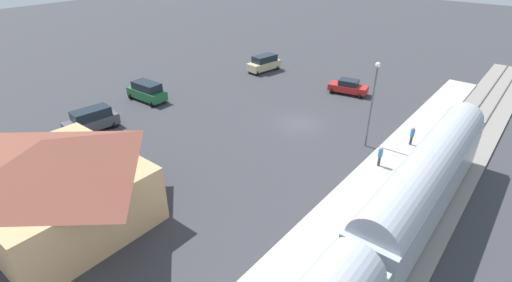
# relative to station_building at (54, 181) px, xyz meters

# --- Properties ---
(ground_plane) EXTENTS (200.00, 200.00, 0.00)m
(ground_plane) POSITION_rel_station_building_xyz_m (-4.00, -22.00, -3.11)
(ground_plane) COLOR #38383D
(railway_track) EXTENTS (4.80, 70.00, 0.30)m
(railway_track) POSITION_rel_station_building_xyz_m (-18.00, -22.00, -3.02)
(railway_track) COLOR gray
(railway_track) RESTS_ON ground
(platform) EXTENTS (3.20, 46.00, 0.30)m
(platform) POSITION_rel_station_building_xyz_m (-14.00, -22.00, -2.96)
(platform) COLOR #B7B2A8
(platform) RESTS_ON ground
(station_building) EXTENTS (11.19, 9.74, 6.01)m
(station_building) POSITION_rel_station_building_xyz_m (0.00, 0.00, 0.00)
(station_building) COLOR tan
(station_building) RESTS_ON ground
(pedestrian_on_platform) EXTENTS (0.36, 0.36, 1.71)m
(pedestrian_on_platform) POSITION_rel_station_building_xyz_m (-14.41, -24.16, -1.83)
(pedestrian_on_platform) COLOR #333338
(pedestrian_on_platform) RESTS_ON platform
(pedestrian_waiting_far) EXTENTS (0.36, 0.36, 1.71)m
(pedestrian_waiting_far) POSITION_rel_station_building_xyz_m (-13.62, -19.00, -1.83)
(pedestrian_waiting_far) COLOR #333338
(pedestrian_waiting_far) RESTS_ON platform
(suv_tan) EXTENTS (2.69, 5.14, 2.22)m
(suv_tan) POSITION_rel_station_building_xyz_m (9.16, -33.30, -1.97)
(suv_tan) COLOR #C6B284
(suv_tan) RESTS_ON ground
(suv_charcoal) EXTENTS (2.50, 5.09, 2.22)m
(suv_charcoal) POSITION_rel_station_building_xyz_m (10.65, -8.19, -1.97)
(suv_charcoal) COLOR #47494F
(suv_charcoal) RESTS_ON ground
(suv_green) EXTENTS (4.95, 2.50, 2.22)m
(suv_green) POSITION_rel_station_building_xyz_m (12.83, -16.25, -1.97)
(suv_green) COLOR #236638
(suv_green) RESTS_ON ground
(sedan_red) EXTENTS (4.76, 2.89, 1.74)m
(sedan_red) POSITION_rel_station_building_xyz_m (-4.03, -32.69, -2.24)
(sedan_red) COLOR red
(sedan_red) RESTS_ON ground
(light_pole_near_platform) EXTENTS (0.44, 0.44, 7.70)m
(light_pole_near_platform) POSITION_rel_station_building_xyz_m (-11.20, -21.94, 1.74)
(light_pole_near_platform) COLOR #515156
(light_pole_near_platform) RESTS_ON ground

